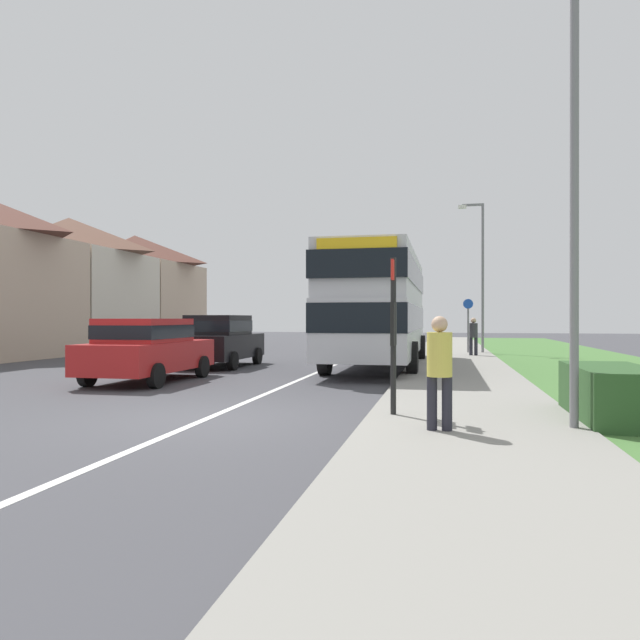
{
  "coord_description": "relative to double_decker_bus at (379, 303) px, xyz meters",
  "views": [
    {
      "loc": [
        3.8,
        -8.92,
        1.64
      ],
      "look_at": [
        0.66,
        5.72,
        1.6
      ],
      "focal_mm": 32.82,
      "sensor_mm": 36.0,
      "label": 1
    }
  ],
  "objects": [
    {
      "name": "pedestrian_at_stop",
      "position": [
        2.07,
        -11.24,
        -1.17
      ],
      "size": [
        0.34,
        0.34,
        1.67
      ],
      "color": "#23232D",
      "rests_on": "ground_plane"
    },
    {
      "name": "bus_stop_sign",
      "position": [
        1.34,
        -10.03,
        -0.6
      ],
      "size": [
        0.09,
        0.52,
        2.6
      ],
      "color": "black",
      "rests_on": "ground_plane"
    },
    {
      "name": "parked_car_black",
      "position": [
        -5.31,
        -0.68,
        -1.19
      ],
      "size": [
        1.97,
        4.01,
        1.75
      ],
      "color": "black",
      "rests_on": "ground_plane"
    },
    {
      "name": "house_terrace_far_side",
      "position": [
        -17.1,
        4.45,
        1.31
      ],
      "size": [
        6.98,
        26.39,
        6.91
      ],
      "color": "beige",
      "rests_on": "ground_plane"
    },
    {
      "name": "roadside_hedge",
      "position": [
        4.64,
        -9.67,
        -1.69
      ],
      "size": [
        1.1,
        2.5,
        0.9
      ],
      "primitive_type": "cube",
      "color": "#2D5128",
      "rests_on": "ground_plane"
    },
    {
      "name": "lane_marking_centre",
      "position": [
        -1.66,
        -2.4,
        -2.14
      ],
      "size": [
        0.14,
        60.0,
        0.01
      ],
      "primitive_type": "cube",
      "color": "silver",
      "rests_on": "ground_plane"
    },
    {
      "name": "cycle_route_sign",
      "position": [
        3.16,
        7.75,
        -0.71
      ],
      "size": [
        0.44,
        0.08,
        2.52
      ],
      "color": "slate",
      "rests_on": "ground_plane"
    },
    {
      "name": "street_lamp_near",
      "position": [
        3.8,
        -10.63,
        2.39
      ],
      "size": [
        1.14,
        0.2,
        7.96
      ],
      "color": "slate",
      "rests_on": "ground_plane"
    },
    {
      "name": "street_lamp_mid",
      "position": [
        3.69,
        7.93,
        1.81
      ],
      "size": [
        1.14,
        0.2,
        6.82
      ],
      "color": "slate",
      "rests_on": "ground_plane"
    },
    {
      "name": "pedestrian_walking_away",
      "position": [
        3.29,
        5.6,
        -1.17
      ],
      "size": [
        0.34,
        0.34,
        1.67
      ],
      "color": "#23232D",
      "rests_on": "ground_plane"
    },
    {
      "name": "parked_car_red",
      "position": [
        -5.36,
        -5.54,
        -1.24
      ],
      "size": [
        1.99,
        4.28,
        1.64
      ],
      "color": "#B21E1E",
      "rests_on": "ground_plane"
    },
    {
      "name": "double_decker_bus",
      "position": [
        0.0,
        0.0,
        0.0
      ],
      "size": [
        2.8,
        10.23,
        3.7
      ],
      "color": "#BCBCC1",
      "rests_on": "ground_plane"
    },
    {
      "name": "pavement_near_side",
      "position": [
        2.54,
        -4.4,
        -2.08
      ],
      "size": [
        3.2,
        68.0,
        0.12
      ],
      "primitive_type": "cube",
      "color": "gray",
      "rests_on": "ground_plane"
    },
    {
      "name": "ground_plane",
      "position": [
        -1.66,
        -10.4,
        -2.14
      ],
      "size": [
        120.0,
        120.0,
        0.0
      ],
      "primitive_type": "plane",
      "color": "#424247"
    }
  ]
}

